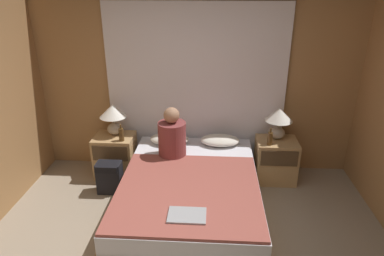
% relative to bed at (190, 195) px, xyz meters
% --- Properties ---
extents(wall_back, '(4.31, 0.06, 2.50)m').
position_rel_bed_xyz_m(wall_back, '(0.00, 1.16, 1.02)').
color(wall_back, '#A37547').
rests_on(wall_back, ground_plane).
extents(curtain_panel, '(2.53, 0.03, 2.27)m').
position_rel_bed_xyz_m(curtain_panel, '(0.00, 1.10, 0.90)').
color(curtain_panel, white).
rests_on(curtain_panel, ground_plane).
extents(bed, '(1.51, 2.09, 0.47)m').
position_rel_bed_xyz_m(bed, '(0.00, 0.00, 0.00)').
color(bed, '#99754C').
rests_on(bed, ground_plane).
extents(nightstand_left, '(0.52, 0.44, 0.57)m').
position_rel_bed_xyz_m(nightstand_left, '(-1.07, 0.80, 0.05)').
color(nightstand_left, tan).
rests_on(nightstand_left, ground_plane).
extents(nightstand_right, '(0.52, 0.44, 0.57)m').
position_rel_bed_xyz_m(nightstand_right, '(1.07, 0.80, 0.05)').
color(nightstand_right, tan).
rests_on(nightstand_right, ground_plane).
extents(lamp_left, '(0.36, 0.36, 0.42)m').
position_rel_bed_xyz_m(lamp_left, '(-1.07, 0.88, 0.61)').
color(lamp_left, '#B2A899').
rests_on(lamp_left, nightstand_left).
extents(lamp_right, '(0.36, 0.36, 0.42)m').
position_rel_bed_xyz_m(lamp_right, '(1.07, 0.88, 0.61)').
color(lamp_right, '#B2A899').
rests_on(lamp_right, nightstand_right).
extents(pillow_left, '(0.51, 0.33, 0.12)m').
position_rel_bed_xyz_m(pillow_left, '(-0.33, 0.84, 0.30)').
color(pillow_left, silver).
rests_on(pillow_left, bed).
extents(pillow_right, '(0.51, 0.33, 0.12)m').
position_rel_bed_xyz_m(pillow_right, '(0.33, 0.84, 0.30)').
color(pillow_right, silver).
rests_on(pillow_right, bed).
extents(blanket_on_bed, '(1.45, 1.46, 0.03)m').
position_rel_bed_xyz_m(blanket_on_bed, '(0.00, -0.28, 0.25)').
color(blanket_on_bed, '#994C42').
rests_on(blanket_on_bed, bed).
extents(person_left_in_bed, '(0.34, 0.34, 0.63)m').
position_rel_bed_xyz_m(person_left_in_bed, '(-0.25, 0.48, 0.50)').
color(person_left_in_bed, brown).
rests_on(person_left_in_bed, bed).
extents(beer_bottle_on_left_stand, '(0.07, 0.07, 0.23)m').
position_rel_bed_xyz_m(beer_bottle_on_left_stand, '(-0.93, 0.68, 0.42)').
color(beer_bottle_on_left_stand, '#513819').
rests_on(beer_bottle_on_left_stand, nightstand_left).
extents(beer_bottle_on_right_stand, '(0.06, 0.06, 0.23)m').
position_rel_bed_xyz_m(beer_bottle_on_right_stand, '(0.95, 0.68, 0.42)').
color(beer_bottle_on_right_stand, '#513819').
rests_on(beer_bottle_on_right_stand, nightstand_right).
extents(laptop_on_bed, '(0.34, 0.23, 0.02)m').
position_rel_bed_xyz_m(laptop_on_bed, '(0.02, -0.72, 0.28)').
color(laptop_on_bed, '#9EA0A5').
rests_on(laptop_on_bed, blanket_on_bed).
extents(backpack_on_floor, '(0.30, 0.21, 0.41)m').
position_rel_bed_xyz_m(backpack_on_floor, '(-1.03, 0.37, -0.01)').
color(backpack_on_floor, black).
rests_on(backpack_on_floor, ground_plane).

